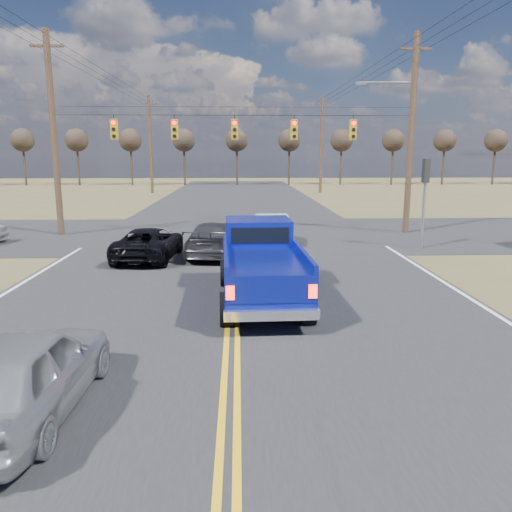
{
  "coord_description": "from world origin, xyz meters",
  "views": [
    {
      "loc": [
        0.16,
        -7.83,
        4.09
      ],
      "look_at": [
        0.61,
        4.83,
        1.5
      ],
      "focal_mm": 35.0,
      "sensor_mm": 36.0,
      "label": 1
    }
  ],
  "objects_px": {
    "pickup_truck": "(261,264)",
    "silver_suv": "(25,372)",
    "white_car_queue": "(270,228)",
    "dgrey_car_queue": "(215,239)",
    "black_suv": "(149,243)"
  },
  "relations": [
    {
      "from": "pickup_truck",
      "to": "silver_suv",
      "type": "xyz_separation_m",
      "value": [
        -4.01,
        -6.23,
        -0.33
      ]
    },
    {
      "from": "white_car_queue",
      "to": "dgrey_car_queue",
      "type": "distance_m",
      "value": 3.94
    },
    {
      "from": "pickup_truck",
      "to": "white_car_queue",
      "type": "relative_size",
      "value": 1.41
    },
    {
      "from": "black_suv",
      "to": "dgrey_car_queue",
      "type": "relative_size",
      "value": 0.96
    },
    {
      "from": "pickup_truck",
      "to": "black_suv",
      "type": "relative_size",
      "value": 1.29
    },
    {
      "from": "pickup_truck",
      "to": "white_car_queue",
      "type": "height_order",
      "value": "pickup_truck"
    },
    {
      "from": "pickup_truck",
      "to": "silver_suv",
      "type": "bearing_deg",
      "value": -124.57
    },
    {
      "from": "pickup_truck",
      "to": "silver_suv",
      "type": "relative_size",
      "value": 1.38
    },
    {
      "from": "pickup_truck",
      "to": "black_suv",
      "type": "xyz_separation_m",
      "value": [
        -4.18,
        5.9,
        -0.42
      ]
    },
    {
      "from": "silver_suv",
      "to": "black_suv",
      "type": "xyz_separation_m",
      "value": [
        -0.17,
        12.13,
        -0.09
      ]
    },
    {
      "from": "silver_suv",
      "to": "dgrey_car_queue",
      "type": "height_order",
      "value": "silver_suv"
    },
    {
      "from": "white_car_queue",
      "to": "dgrey_car_queue",
      "type": "bearing_deg",
      "value": 47.68
    },
    {
      "from": "silver_suv",
      "to": "dgrey_car_queue",
      "type": "distance_m",
      "value": 13.04
    },
    {
      "from": "black_suv",
      "to": "white_car_queue",
      "type": "xyz_separation_m",
      "value": [
        5.05,
        3.76,
        0.05
      ]
    },
    {
      "from": "black_suv",
      "to": "white_car_queue",
      "type": "distance_m",
      "value": 6.3
    }
  ]
}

